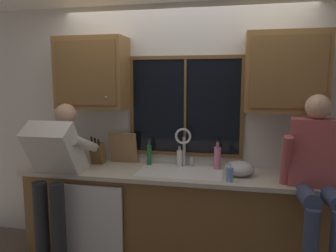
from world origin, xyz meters
name	(u,v)px	position (x,y,z in m)	size (l,w,h in m)	color
back_wall	(185,130)	(0.00, 0.06, 1.27)	(5.39, 0.12, 2.55)	silver
window_glass	(185,107)	(0.02, -0.01, 1.52)	(1.10, 0.02, 0.95)	black
window_frame_top	(186,57)	(0.02, -0.02, 2.02)	(1.17, 0.02, 0.04)	brown
window_frame_bottom	(185,154)	(0.02, -0.02, 1.03)	(1.17, 0.02, 0.04)	brown
window_frame_left	(132,106)	(-0.55, -0.02, 1.52)	(0.04, 0.02, 0.95)	brown
window_frame_right	(242,108)	(0.58, -0.02, 1.52)	(0.04, 0.02, 0.95)	brown
window_mullion_center	(185,107)	(0.02, -0.02, 1.52)	(0.02, 0.02, 0.95)	brown
lower_cabinet_run	(178,219)	(0.00, -0.29, 0.44)	(2.99, 0.58, 0.88)	brown
countertop	(178,174)	(0.00, -0.31, 0.90)	(3.05, 0.62, 0.04)	beige
dishwasher_front	(92,224)	(-0.77, -0.61, 0.46)	(0.60, 0.02, 0.74)	white
upper_cabinet_left	(92,73)	(-0.92, -0.17, 1.86)	(0.71, 0.36, 0.72)	olive
upper_cabinet_right	(286,73)	(0.95, -0.17, 1.86)	(0.71, 0.36, 0.72)	olive
sink	(180,182)	(0.02, -0.30, 0.82)	(0.80, 0.46, 0.21)	silver
faucet	(184,142)	(0.02, -0.12, 1.17)	(0.18, 0.09, 0.40)	silver
person_standing	(56,170)	(-1.11, -0.62, 0.96)	(0.53, 0.69, 1.57)	#262628
person_sitting_on_counter	(317,167)	(1.17, -0.57, 1.10)	(0.54, 0.62, 1.26)	#384260
knife_block	(98,154)	(-0.88, -0.18, 1.03)	(0.12, 0.18, 0.32)	brown
cutting_board	(123,148)	(-0.63, -0.08, 1.08)	(0.30, 0.02, 0.33)	#997047
mixing_bowl	(240,169)	(0.57, -0.29, 0.98)	(0.27, 0.27, 0.14)	#B7B7BC
soap_dispenser	(230,174)	(0.49, -0.51, 0.99)	(0.06, 0.07, 0.17)	#668CCC
bottle_green_glass	(217,157)	(0.36, -0.12, 1.04)	(0.07, 0.07, 0.29)	pink
bottle_tall_clear	(149,154)	(-0.34, -0.11, 1.03)	(0.05, 0.05, 0.27)	#1E592D
bottle_amber_small	(180,158)	(-0.02, -0.11, 1.01)	(0.06, 0.06, 0.22)	silver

